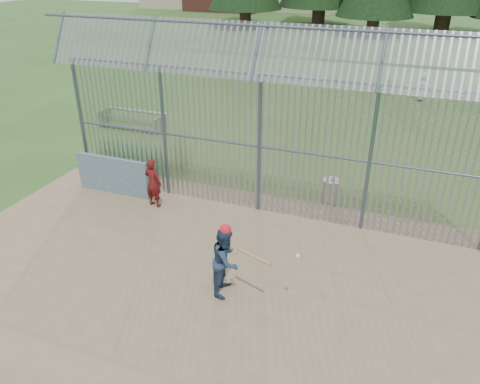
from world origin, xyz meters
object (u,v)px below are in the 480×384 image
at_px(dugout_wall, 113,175).
at_px(trash_can, 331,191).
at_px(batter, 226,261).
at_px(bleacher, 132,120).
at_px(onlooker, 153,183).

relative_size(dugout_wall, trash_can, 3.05).
xyz_separation_m(batter, bleacher, (-8.01, 8.71, -0.41)).
relative_size(onlooker, trash_can, 1.84).
distance_m(dugout_wall, trash_can, 6.77).
distance_m(batter, onlooker, 4.59).
relative_size(onlooker, bleacher, 0.50).
bearing_deg(onlooker, trash_can, -147.45).
bearing_deg(trash_can, bleacher, 158.63).
relative_size(trash_can, bleacher, 0.27).
bearing_deg(dugout_wall, onlooker, -10.11).
bearing_deg(bleacher, dugout_wall, -62.59).
xyz_separation_m(batter, trash_can, (1.36, 5.05, -0.44)).
xyz_separation_m(trash_can, bleacher, (-9.37, 3.67, 0.03)).
height_order(dugout_wall, onlooker, onlooker).
bearing_deg(onlooker, batter, 149.49).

